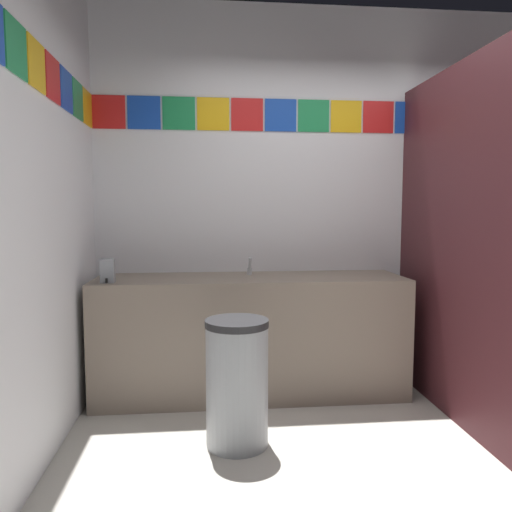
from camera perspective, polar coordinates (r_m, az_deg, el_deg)
name	(u,v)px	position (r m, az deg, el deg)	size (l,w,h in m)	color
ground_plane	(428,481)	(2.81, 19.38, -23.50)	(8.49, 8.49, 0.00)	#B2ADA3
wall_back	(343,196)	(3.98, 10.14, 6.86)	(3.86, 0.09, 2.90)	silver
wall_side	(0,185)	(2.39, -27.70, 7.35)	(0.09, 3.14, 2.90)	silver
vanity_counter	(251,335)	(3.62, -0.62, -9.15)	(2.21, 0.61, 0.86)	gray
faucet_center	(250,268)	(3.61, -0.75, -1.42)	(0.04, 0.10, 0.14)	silver
soap_dispenser	(108,271)	(3.39, -16.93, -1.67)	(0.09, 0.09, 0.16)	gray
stall_divider	(498,246)	(3.25, 26.40, 1.02)	(0.92, 1.56, 2.26)	#471E23
toilet	(496,348)	(4.16, 26.24, -9.64)	(0.39, 0.49, 0.74)	white
trash_bin	(237,382)	(2.88, -2.22, -14.53)	(0.36, 0.36, 0.73)	#999EA3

